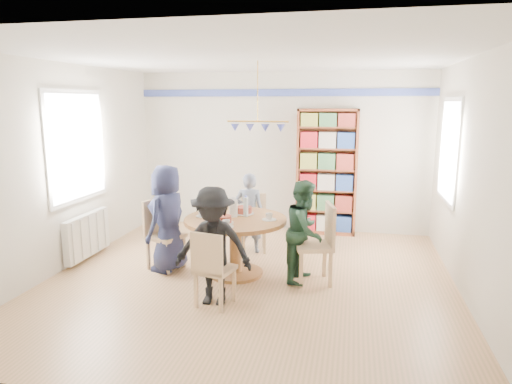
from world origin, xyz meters
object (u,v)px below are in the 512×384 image
(chair_near, at_px, (212,266))
(bookshelf, at_px, (327,173))
(radiator, at_px, (87,235))
(chair_right, at_px, (320,240))
(chair_left, at_px, (161,230))
(person_right, at_px, (305,231))
(dining_table, at_px, (236,233))
(person_left, at_px, (167,218))
(person_far, at_px, (249,213))
(person_near, at_px, (213,246))
(chair_far, at_px, (254,219))

(chair_near, xyz_separation_m, bookshelf, (1.02, 3.16, 0.56))
(radiator, distance_m, chair_right, 3.29)
(chair_left, xyz_separation_m, chair_near, (1.03, -1.03, -0.04))
(chair_left, xyz_separation_m, chair_right, (2.12, -0.08, 0.03))
(chair_left, height_order, person_right, person_right)
(dining_table, distance_m, chair_left, 1.04)
(bookshelf, bearing_deg, chair_left, -133.81)
(bookshelf, bearing_deg, person_left, -131.12)
(person_far, relative_size, person_near, 0.91)
(radiator, xyz_separation_m, person_near, (2.18, -1.02, 0.31))
(person_left, bearing_deg, dining_table, 103.87)
(chair_left, distance_m, person_right, 1.93)
(person_left, height_order, person_right, person_left)
(dining_table, xyz_separation_m, bookshelf, (1.01, 2.18, 0.47))
(chair_near, bearing_deg, chair_right, 41.23)
(radiator, bearing_deg, person_left, -7.01)
(person_near, bearing_deg, dining_table, 86.94)
(person_near, bearing_deg, chair_right, 36.00)
(chair_far, xyz_separation_m, person_far, (-0.04, -0.12, 0.13))
(person_far, relative_size, bookshelf, 0.57)
(radiator, height_order, chair_far, chair_far)
(person_right, bearing_deg, bookshelf, 6.40)
(chair_right, distance_m, chair_near, 1.45)
(radiator, relative_size, chair_far, 1.18)
(chair_left, xyz_separation_m, person_near, (1.02, -0.93, 0.14))
(chair_near, bearing_deg, chair_far, 89.49)
(chair_left, xyz_separation_m, person_far, (1.00, 0.89, 0.08))
(chair_right, xyz_separation_m, person_near, (-1.10, -0.85, 0.11))
(person_far, bearing_deg, bookshelf, -133.10)
(person_left, distance_m, bookshelf, 2.94)
(person_right, relative_size, person_far, 1.07)
(person_near, xyz_separation_m, bookshelf, (1.03, 3.06, 0.37))
(dining_table, relative_size, bookshelf, 0.62)
(dining_table, distance_m, person_far, 0.93)
(chair_near, xyz_separation_m, person_right, (0.89, 0.97, 0.16))
(radiator, xyz_separation_m, bookshelf, (3.21, 2.04, 0.68))
(chair_right, bearing_deg, chair_near, -138.77)
(chair_near, xyz_separation_m, person_left, (-0.90, 0.96, 0.23))
(dining_table, bearing_deg, chair_near, -90.54)
(person_right, bearing_deg, chair_far, 49.14)
(dining_table, bearing_deg, chair_far, 89.53)
(chair_right, bearing_deg, chair_far, 134.68)
(chair_far, xyz_separation_m, person_left, (-0.92, -1.07, 0.24))
(person_right, height_order, person_far, person_right)
(dining_table, distance_m, person_left, 0.92)
(chair_near, bearing_deg, bookshelf, 72.18)
(radiator, height_order, chair_left, chair_left)
(radiator, bearing_deg, person_far, 20.17)
(dining_table, height_order, chair_right, chair_right)
(radiator, relative_size, dining_table, 0.77)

